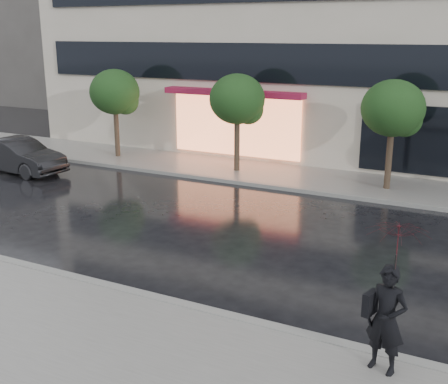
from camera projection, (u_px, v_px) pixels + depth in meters
The scene contains 11 objects.
ground at pixel (164, 280), 12.99m from camera, with size 120.00×120.00×0.00m, color black.
sidewalk_near at pixel (66, 345), 10.19m from camera, with size 60.00×4.50×0.12m, color slate.
sidewalk_far at pixel (309, 179), 21.74m from camera, with size 60.00×3.50×0.12m, color slate.
curb_near at pixel (139, 295), 12.11m from camera, with size 60.00×0.25×0.14m, color gray.
curb_far at pixel (293, 189), 20.24m from camera, with size 60.00×0.25×0.14m, color gray.
bg_building_left at pixel (48, 26), 45.88m from camera, with size 14.00×10.00×12.00m, color #59544F.
tree_far_west at pixel (116, 94), 24.69m from camera, with size 2.20×2.20×3.99m.
tree_mid_west at pixel (239, 101), 22.06m from camera, with size 2.20×2.20×3.99m.
tree_mid_east at pixel (395, 110), 19.42m from camera, with size 2.20×2.20×3.99m.
parked_car at pixel (18, 156), 22.72m from camera, with size 1.49×4.27×1.41m, color black.
pedestrian_with_umbrella at pixel (392, 277), 8.86m from camera, with size 1.23×1.24×2.60m.
Camera 1 is at (6.68, -9.98, 5.54)m, focal length 45.00 mm.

